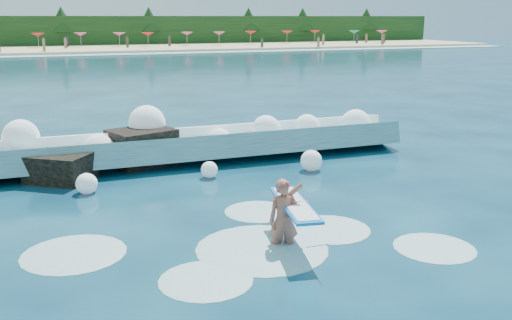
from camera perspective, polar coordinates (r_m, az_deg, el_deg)
The scene contains 11 objects.
ground at distance 13.03m, azimuth -3.03°, elevation -7.72°, with size 200.00×200.00×0.00m, color #072238.
beach at distance 89.72m, azimuth -18.97°, elevation 10.41°, with size 140.00×20.00×0.40m, color tan.
wet_band at distance 78.75m, azimuth -18.59°, elevation 9.90°, with size 140.00×5.00×0.08m, color silver.
treeline at distance 99.61m, azimuth -19.34°, elevation 12.00°, with size 140.00×4.00×5.00m, color black.
breaking_wave at distance 19.83m, azimuth -7.57°, elevation 1.29°, with size 16.07×2.59×1.38m.
rock_cluster at distance 18.97m, azimuth -20.25°, elevation -0.19°, with size 8.15×3.36×1.39m.
surfer_with_board at distance 12.33m, azimuth 3.04°, elevation -5.69°, with size 1.16×2.98×1.82m.
wave_spray at distance 19.59m, azimuth -8.43°, elevation 2.39°, with size 15.07×4.48×1.92m.
surf_foam at distance 12.55m, azimuth -0.74°, elevation -8.58°, with size 9.29×5.35×0.15m.
beach_umbrellas at distance 92.26m, azimuth -19.45°, elevation 11.73°, with size 113.50×6.03×0.50m.
beachgoers at distance 85.33m, azimuth -16.29°, elevation 11.04°, with size 101.00×12.74×1.93m.
Camera 1 is at (-3.70, -11.52, 4.84)m, focal length 40.00 mm.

